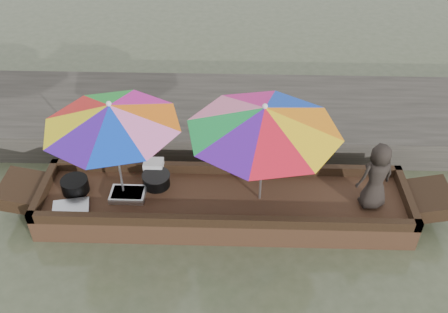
{
  "coord_description": "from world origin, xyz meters",
  "views": [
    {
      "loc": [
        0.16,
        -5.17,
        5.14
      ],
      "look_at": [
        0.0,
        0.1,
        1.0
      ],
      "focal_mm": 40.0,
      "sensor_mm": 36.0,
      "label": 1
    }
  ],
  "objects_px": {
    "charcoal_grill": "(156,180)",
    "vendor": "(376,176)",
    "tray_scallop": "(71,208)",
    "boat_hull": "(224,206)",
    "umbrella_bow": "(117,152)",
    "tray_crayfish": "(128,195)",
    "umbrella_stern": "(262,154)",
    "cooking_pot": "(75,185)",
    "supply_bag": "(154,168)"
  },
  "relations": [
    {
      "from": "charcoal_grill",
      "to": "vendor",
      "type": "height_order",
      "value": "vendor"
    },
    {
      "from": "tray_scallop",
      "to": "charcoal_grill",
      "type": "xyz_separation_m",
      "value": [
        1.1,
        0.55,
        0.06
      ]
    },
    {
      "from": "boat_hull",
      "to": "umbrella_bow",
      "type": "xyz_separation_m",
      "value": [
        -1.42,
        0.0,
        0.95
      ]
    },
    {
      "from": "tray_crayfish",
      "to": "umbrella_stern",
      "type": "distance_m",
      "value": 1.99
    },
    {
      "from": "charcoal_grill",
      "to": "cooking_pot",
      "type": "bearing_deg",
      "value": -172.17
    },
    {
      "from": "boat_hull",
      "to": "vendor",
      "type": "distance_m",
      "value": 2.14
    },
    {
      "from": "cooking_pot",
      "to": "vendor",
      "type": "distance_m",
      "value": 4.17
    },
    {
      "from": "cooking_pot",
      "to": "supply_bag",
      "type": "height_order",
      "value": "supply_bag"
    },
    {
      "from": "cooking_pot",
      "to": "vendor",
      "type": "height_order",
      "value": "vendor"
    },
    {
      "from": "boat_hull",
      "to": "tray_scallop",
      "type": "distance_m",
      "value": 2.11
    },
    {
      "from": "tray_scallop",
      "to": "vendor",
      "type": "xyz_separation_m",
      "value": [
        4.11,
        0.24,
        0.48
      ]
    },
    {
      "from": "tray_scallop",
      "to": "boat_hull",
      "type": "bearing_deg",
      "value": 8.77
    },
    {
      "from": "tray_scallop",
      "to": "umbrella_stern",
      "type": "bearing_deg",
      "value": 7.08
    },
    {
      "from": "charcoal_grill",
      "to": "umbrella_bow",
      "type": "xyz_separation_m",
      "value": [
        -0.44,
        -0.23,
        0.69
      ]
    },
    {
      "from": "cooking_pot",
      "to": "umbrella_stern",
      "type": "bearing_deg",
      "value": -1.53
    },
    {
      "from": "boat_hull",
      "to": "umbrella_bow",
      "type": "bearing_deg",
      "value": 180.0
    },
    {
      "from": "umbrella_bow",
      "to": "umbrella_stern",
      "type": "height_order",
      "value": "same"
    },
    {
      "from": "tray_crayfish",
      "to": "tray_scallop",
      "type": "relative_size",
      "value": 1.0
    },
    {
      "from": "tray_scallop",
      "to": "vendor",
      "type": "distance_m",
      "value": 4.14
    },
    {
      "from": "tray_crayfish",
      "to": "charcoal_grill",
      "type": "bearing_deg",
      "value": 35.53
    },
    {
      "from": "boat_hull",
      "to": "charcoal_grill",
      "type": "relative_size",
      "value": 13.62
    },
    {
      "from": "tray_scallop",
      "to": "umbrella_stern",
      "type": "xyz_separation_m",
      "value": [
        2.58,
        0.32,
        0.74
      ]
    },
    {
      "from": "boat_hull",
      "to": "cooking_pot",
      "type": "xyz_separation_m",
      "value": [
        -2.11,
        0.07,
        0.28
      ]
    },
    {
      "from": "cooking_pot",
      "to": "umbrella_stern",
      "type": "xyz_separation_m",
      "value": [
        2.62,
        -0.07,
        0.67
      ]
    },
    {
      "from": "tray_crayfish",
      "to": "umbrella_stern",
      "type": "xyz_separation_m",
      "value": [
        1.85,
        0.04,
        0.73
      ]
    },
    {
      "from": "boat_hull",
      "to": "tray_crayfish",
      "type": "distance_m",
      "value": 1.36
    },
    {
      "from": "supply_bag",
      "to": "vendor",
      "type": "distance_m",
      "value": 3.14
    },
    {
      "from": "tray_crayfish",
      "to": "supply_bag",
      "type": "bearing_deg",
      "value": 57.94
    },
    {
      "from": "supply_bag",
      "to": "umbrella_bow",
      "type": "xyz_separation_m",
      "value": [
        -0.37,
        -0.45,
        0.65
      ]
    },
    {
      "from": "vendor",
      "to": "charcoal_grill",
      "type": "bearing_deg",
      "value": -23.24
    },
    {
      "from": "charcoal_grill",
      "to": "supply_bag",
      "type": "relative_size",
      "value": 1.36
    },
    {
      "from": "tray_crayfish",
      "to": "charcoal_grill",
      "type": "height_order",
      "value": "charcoal_grill"
    },
    {
      "from": "vendor",
      "to": "supply_bag",
      "type": "bearing_deg",
      "value": -27.21
    },
    {
      "from": "umbrella_stern",
      "to": "tray_crayfish",
      "type": "bearing_deg",
      "value": -178.86
    },
    {
      "from": "umbrella_stern",
      "to": "tray_scallop",
      "type": "bearing_deg",
      "value": -172.92
    },
    {
      "from": "charcoal_grill",
      "to": "vendor",
      "type": "distance_m",
      "value": 3.05
    },
    {
      "from": "vendor",
      "to": "umbrella_bow",
      "type": "bearing_deg",
      "value": -18.75
    },
    {
      "from": "supply_bag",
      "to": "vendor",
      "type": "bearing_deg",
      "value": -9.76
    },
    {
      "from": "cooking_pot",
      "to": "umbrella_bow",
      "type": "relative_size",
      "value": 0.21
    },
    {
      "from": "vendor",
      "to": "umbrella_bow",
      "type": "distance_m",
      "value": 3.45
    },
    {
      "from": "charcoal_grill",
      "to": "supply_bag",
      "type": "height_order",
      "value": "supply_bag"
    },
    {
      "from": "supply_bag",
      "to": "umbrella_bow",
      "type": "relative_size",
      "value": 0.16
    },
    {
      "from": "supply_bag",
      "to": "umbrella_stern",
      "type": "xyz_separation_m",
      "value": [
        1.55,
        -0.45,
        0.65
      ]
    },
    {
      "from": "cooking_pot",
      "to": "supply_bag",
      "type": "xyz_separation_m",
      "value": [
        1.07,
        0.38,
        0.03
      ]
    },
    {
      "from": "vendor",
      "to": "umbrella_bow",
      "type": "relative_size",
      "value": 0.56
    },
    {
      "from": "tray_crayfish",
      "to": "vendor",
      "type": "bearing_deg",
      "value": -0.7
    },
    {
      "from": "umbrella_bow",
      "to": "boat_hull",
      "type": "bearing_deg",
      "value": 0.0
    },
    {
      "from": "tray_crayfish",
      "to": "supply_bag",
      "type": "xyz_separation_m",
      "value": [
        0.3,
        0.49,
        0.09
      ]
    },
    {
      "from": "umbrella_bow",
      "to": "cooking_pot",
      "type": "bearing_deg",
      "value": 174.27
    },
    {
      "from": "tray_crayfish",
      "to": "boat_hull",
      "type": "bearing_deg",
      "value": 1.56
    }
  ]
}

